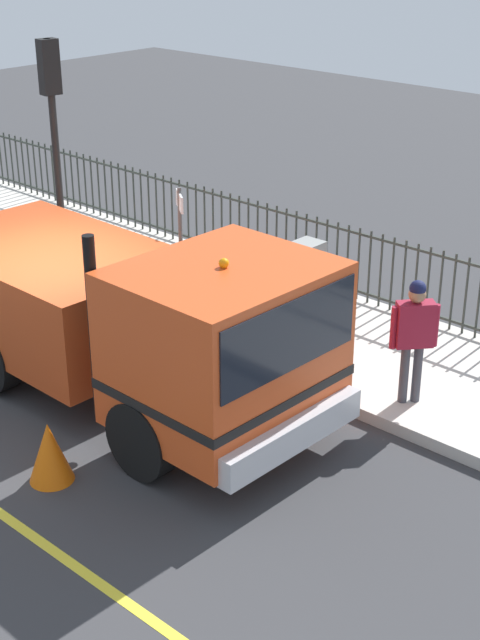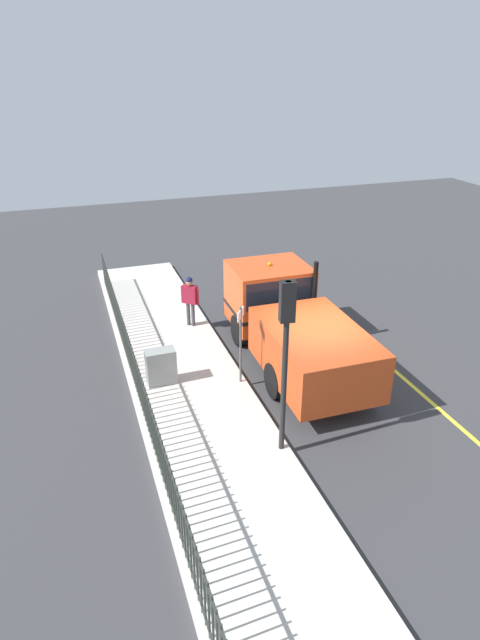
# 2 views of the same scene
# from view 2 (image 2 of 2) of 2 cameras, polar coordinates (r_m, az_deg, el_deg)

# --- Properties ---
(ground_plane) EXTENTS (45.46, 45.46, 0.00)m
(ground_plane) POSITION_cam_2_polar(r_m,az_deg,el_deg) (14.89, 8.31, -6.44)
(ground_plane) COLOR #38383A
(ground_plane) RESTS_ON ground
(sidewalk_slab) EXTENTS (3.04, 20.66, 0.17)m
(sidewalk_slab) POSITION_cam_2_polar(r_m,az_deg,el_deg) (13.80, -4.83, -8.69)
(sidewalk_slab) COLOR beige
(sidewalk_slab) RESTS_ON ground
(lane_marking) EXTENTS (0.12, 18.60, 0.01)m
(lane_marking) POSITION_cam_2_polar(r_m,az_deg,el_deg) (15.98, 15.84, -4.80)
(lane_marking) COLOR yellow
(lane_marking) RESTS_ON ground
(work_truck) EXTENTS (2.47, 6.40, 2.75)m
(work_truck) POSITION_cam_2_polar(r_m,az_deg,el_deg) (15.26, 5.20, 0.18)
(work_truck) COLOR #D84C1E
(work_truck) RESTS_ON ground
(worker_standing) EXTENTS (0.50, 0.47, 1.69)m
(worker_standing) POSITION_cam_2_polar(r_m,az_deg,el_deg) (16.99, -5.43, 2.58)
(worker_standing) COLOR maroon
(worker_standing) RESTS_ON sidewalk_slab
(iron_fence) EXTENTS (0.04, 17.60, 1.22)m
(iron_fence) POSITION_cam_2_polar(r_m,az_deg,el_deg) (13.22, -10.75, -7.17)
(iron_fence) COLOR #2D332D
(iron_fence) RESTS_ON sidewalk_slab
(traffic_light_near) EXTENTS (0.33, 0.25, 4.00)m
(traffic_light_near) POSITION_cam_2_polar(r_m,az_deg,el_deg) (10.61, 4.99, -1.64)
(traffic_light_near) COLOR black
(traffic_light_near) RESTS_ON sidewalk_slab
(utility_cabinet) EXTENTS (0.78, 0.43, 0.98)m
(utility_cabinet) POSITION_cam_2_polar(r_m,az_deg,el_deg) (14.23, -8.52, -4.99)
(utility_cabinet) COLOR gray
(utility_cabinet) RESTS_ON sidewalk_slab
(traffic_cone) EXTENTS (0.52, 0.52, 0.74)m
(traffic_cone) POSITION_cam_2_polar(r_m,az_deg,el_deg) (16.87, 10.13, -1.02)
(traffic_cone) COLOR orange
(traffic_cone) RESTS_ON ground
(street_sign) EXTENTS (0.31, 0.42, 2.22)m
(street_sign) POSITION_cam_2_polar(r_m,az_deg,el_deg) (13.67, 0.06, -1.72)
(street_sign) COLOR #4C4C4C
(street_sign) RESTS_ON sidewalk_slab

